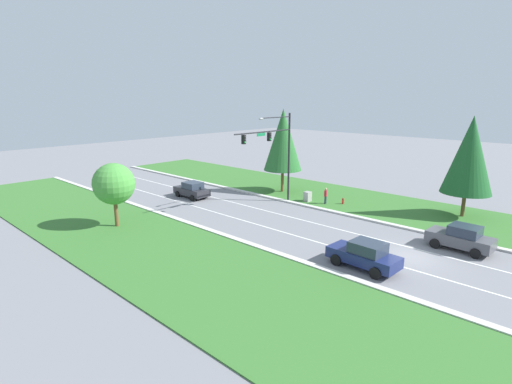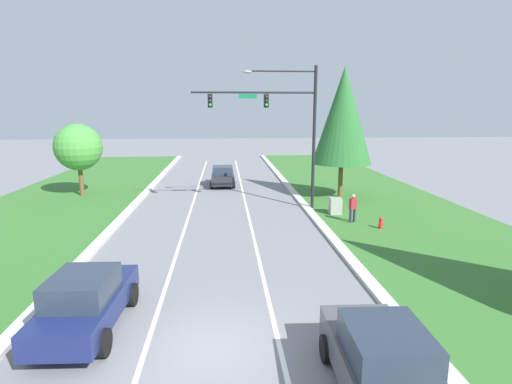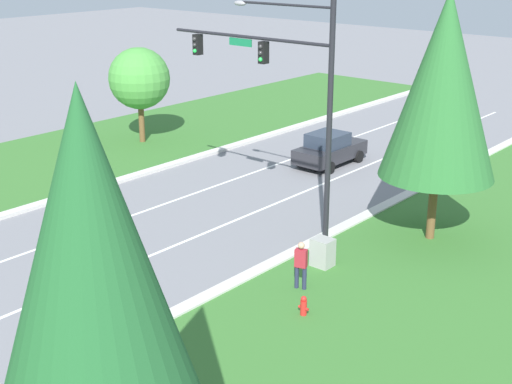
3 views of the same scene
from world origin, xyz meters
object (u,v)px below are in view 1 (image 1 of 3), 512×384
(oak_near_left_tree, at_px, (114,184))
(traffic_signal_mast, at_px, (276,146))
(fire_hydrant, at_px, (343,201))
(conifer_far_right_tree, at_px, (283,140))
(conifer_near_right_tree, at_px, (470,155))
(utility_cabinet, at_px, (307,197))
(charcoal_sedan, at_px, (192,190))
(navy_sedan, at_px, (364,255))
(graphite_sedan, at_px, (461,238))
(pedestrian, at_px, (326,195))

(oak_near_left_tree, bearing_deg, traffic_signal_mast, -19.97)
(fire_hydrant, bearing_deg, conifer_far_right_tree, 89.55)
(fire_hydrant, relative_size, conifer_far_right_tree, 0.08)
(fire_hydrant, bearing_deg, conifer_near_right_tree, -69.87)
(utility_cabinet, bearing_deg, charcoal_sedan, 123.91)
(navy_sedan, height_order, utility_cabinet, navy_sedan)
(navy_sedan, distance_m, conifer_near_right_tree, 16.64)
(charcoal_sedan, relative_size, oak_near_left_tree, 0.78)
(graphite_sedan, height_order, fire_hydrant, graphite_sedan)
(traffic_signal_mast, xyz_separation_m, navy_sedan, (-7.61, -13.73, -4.98))
(graphite_sedan, bearing_deg, conifer_far_right_tree, 78.23)
(utility_cabinet, relative_size, conifer_far_right_tree, 0.12)
(fire_hydrant, distance_m, conifer_far_right_tree, 9.59)
(fire_hydrant, bearing_deg, utility_cabinet, 116.47)
(oak_near_left_tree, bearing_deg, navy_sedan, -71.03)
(charcoal_sedan, distance_m, pedestrian, 14.01)
(graphite_sedan, xyz_separation_m, fire_hydrant, (4.90, 12.32, -0.55))
(utility_cabinet, xyz_separation_m, conifer_near_right_tree, (5.24, -13.14, 5.02))
(traffic_signal_mast, height_order, pedestrian, traffic_signal_mast)
(navy_sedan, bearing_deg, fire_hydrant, 38.51)
(pedestrian, height_order, fire_hydrant, pedestrian)
(fire_hydrant, height_order, conifer_near_right_tree, conifer_near_right_tree)
(utility_cabinet, bearing_deg, graphite_sedan, -102.08)
(pedestrian, relative_size, conifer_far_right_tree, 0.18)
(charcoal_sedan, height_order, oak_near_left_tree, oak_near_left_tree)
(navy_sedan, height_order, pedestrian, navy_sedan)
(graphite_sedan, relative_size, fire_hydrant, 6.17)
(traffic_signal_mast, bearing_deg, oak_near_left_tree, 160.03)
(graphite_sedan, relative_size, oak_near_left_tree, 0.81)
(charcoal_sedan, distance_m, utility_cabinet, 12.20)
(traffic_signal_mast, relative_size, navy_sedan, 1.96)
(pedestrian, distance_m, conifer_far_right_tree, 8.25)
(utility_cabinet, relative_size, oak_near_left_tree, 0.20)
(utility_cabinet, relative_size, fire_hydrant, 1.53)
(conifer_near_right_tree, bearing_deg, oak_near_left_tree, 138.37)
(graphite_sedan, height_order, pedestrian, graphite_sedan)
(navy_sedan, distance_m, graphite_sedan, 8.14)
(utility_cabinet, height_order, pedestrian, pedestrian)
(pedestrian, distance_m, conifer_near_right_tree, 13.09)
(graphite_sedan, height_order, conifer_near_right_tree, conifer_near_right_tree)
(conifer_far_right_tree, bearing_deg, utility_cabinet, -109.46)
(utility_cabinet, bearing_deg, pedestrian, -75.95)
(navy_sedan, bearing_deg, conifer_far_right_tree, 56.20)
(graphite_sedan, distance_m, oak_near_left_tree, 26.38)
(traffic_signal_mast, bearing_deg, navy_sedan, -118.98)
(traffic_signal_mast, distance_m, oak_near_left_tree, 15.15)
(charcoal_sedan, relative_size, conifer_near_right_tree, 0.46)
(navy_sedan, height_order, conifer_near_right_tree, conifer_near_right_tree)
(traffic_signal_mast, distance_m, pedestrian, 7.02)
(navy_sedan, bearing_deg, utility_cabinet, 51.07)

